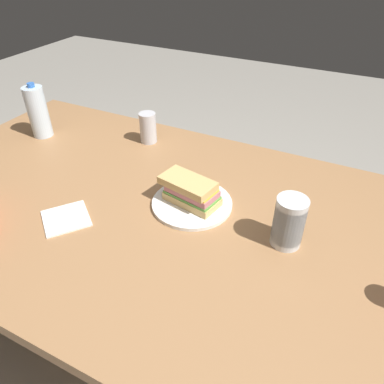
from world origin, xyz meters
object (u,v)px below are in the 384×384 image
Objects in this scene: water_bottle_tall at (38,112)px; plastic_cup_stack at (289,222)px; dining_table at (164,227)px; sandwich at (191,191)px; soda_can_silver at (148,128)px; paper_plate at (192,203)px.

water_bottle_tall is 1.49× the size of plastic_cup_stack.
dining_table is 0.41m from plastic_cup_stack.
sandwich is 1.62× the size of soda_can_silver.
water_bottle_tall reaches higher than paper_plate.
paper_plate is 0.32m from plastic_cup_stack.
paper_plate is 2.07× the size of soda_can_silver.
water_bottle_tall is 1.82× the size of soda_can_silver.
plastic_cup_stack is 0.73m from soda_can_silver.
plastic_cup_stack is at bearing 173.58° from sandwich.
soda_can_silver reaches higher than paper_plate.
plastic_cup_stack is (-0.38, -0.02, 0.15)m from dining_table.
sandwich is at bearing 138.79° from soda_can_silver.
plastic_cup_stack is (-1.08, 0.18, -0.03)m from water_bottle_tall.
dining_table is 0.47m from soda_can_silver.
dining_table is 7.47× the size of paper_plate.
dining_table is at bearing 127.59° from soda_can_silver.
soda_can_silver is at bearing -160.50° from water_bottle_tall.
soda_can_silver is at bearing -52.41° from dining_table.
water_bottle_tall is at bearing -9.63° from plastic_cup_stack.
water_bottle_tall is at bearing 19.50° from soda_can_silver.
sandwich is 0.89× the size of water_bottle_tall.
water_bottle_tall is 1.09m from plastic_cup_stack.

